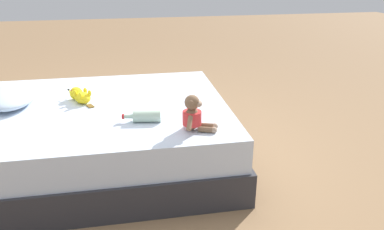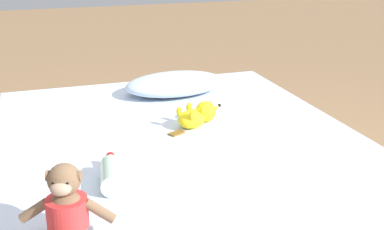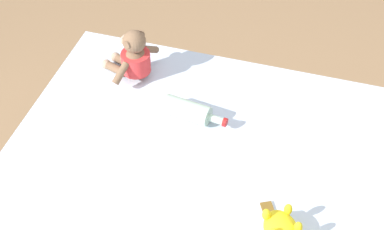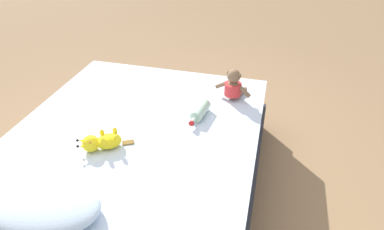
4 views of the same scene
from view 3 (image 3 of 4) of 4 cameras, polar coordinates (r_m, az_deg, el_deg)
plush_monkey at (r=2.56m, az=-5.45°, el=5.32°), size 0.28×0.25×0.24m
glass_bottle at (r=2.39m, az=-0.30°, el=0.41°), size 0.11×0.27×0.08m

